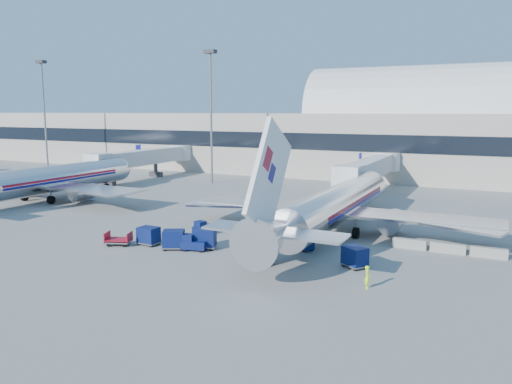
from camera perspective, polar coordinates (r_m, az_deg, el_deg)
The scene contains 21 objects.
ground at distance 51.97m, azimuth -3.30°, elevation -4.63°, with size 260.00×260.00×0.00m, color gray.
terminal at distance 107.13m, azimuth 5.14°, elevation 6.56°, with size 170.00×28.15×21.00m.
airliner_main at distance 51.52m, azimuth 8.91°, elevation -1.52°, with size 32.00×37.26×12.07m.
airliner_mid at distance 75.31m, azimuth -23.23°, elevation 1.22°, with size 32.00×37.26×12.07m.
jetbridge_near at distance 77.14m, azimuth 13.08°, elevation 2.65°, with size 4.40×27.50×6.25m.
jetbridge_mid at distance 95.76m, azimuth -12.23°, elevation 3.92°, with size 4.40×27.50×6.25m.
mast_far_west at distance 112.59m, azimuth -23.11°, elevation 9.70°, with size 2.00×1.20×22.60m.
mast_west at distance 86.50m, azimuth -5.18°, elevation 10.75°, with size 2.00×1.20×22.60m.
barrier_near at distance 47.92m, azimuth 17.14°, elevation -5.67°, with size 3.00×0.55×0.90m, color #9E9E96.
barrier_mid at distance 47.55m, azimuth 21.08°, elevation -6.00°, with size 3.00×0.55×0.90m, color #9E9E96.
barrier_far at distance 47.42m, azimuth 25.07°, elevation -6.30°, with size 3.00×0.55×0.90m, color #9E9E96.
tug_lead at distance 45.51m, azimuth -7.21°, elevation -5.82°, with size 2.47×1.66×1.48m.
tug_right at distance 45.71m, azimuth 5.37°, elevation -5.77°, with size 2.36×2.09×1.39m.
tug_left at distance 51.04m, azimuth -6.06°, elevation -4.14°, with size 1.72×2.50×1.49m.
cart_train_a at distance 45.91m, azimuth -5.86°, elevation -5.30°, with size 2.42×2.13×1.79m.
cart_train_b at distance 46.10m, azimuth -9.38°, elevation -5.33°, with size 2.48×2.28×1.76m.
cart_train_c at distance 48.02m, azimuth -12.17°, elevation -4.87°, with size 1.98×1.55×1.70m.
cart_solo_near at distance 41.25m, azimuth 0.60°, elevation -6.96°, with size 2.04×1.59×1.75m.
cart_solo_far at distance 41.10m, azimuth 11.24°, elevation -7.24°, with size 2.41×2.28×1.69m.
cart_open_red at distance 48.66m, azimuth -15.40°, elevation -5.38°, with size 2.70×2.32×0.61m.
ramp_worker at distance 36.63m, azimuth 12.62°, elevation -9.47°, with size 0.61×0.40×1.66m, color #C2FF1A.
Camera 1 is at (24.92, -43.88, 12.43)m, focal length 35.00 mm.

